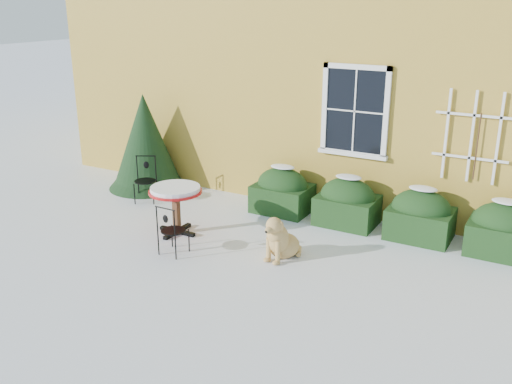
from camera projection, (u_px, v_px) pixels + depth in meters
The scene contains 8 objects.
ground at pixel (224, 266), 8.66m from camera, with size 80.00×80.00×0.00m, color white.
house at pixel (381, 27), 13.39m from camera, with size 12.40×8.40×6.40m.
hedge_row at pixel (383, 209), 9.86m from camera, with size 4.95×0.80×0.91m.
evergreen_shrub at pixel (146, 150), 12.05m from camera, with size 1.66×1.66×2.01m.
bistro_table at pixel (176, 195), 9.66m from camera, with size 0.91×0.91×0.85m.
patio_chair_near at pixel (172, 230), 8.96m from camera, with size 0.39×0.39×0.83m.
patio_chair_far at pixel (145, 179), 11.34m from camera, with size 0.54×0.53×0.90m.
dog at pixel (280, 241), 8.84m from camera, with size 0.54×0.82×0.75m.
Camera 1 is at (4.27, -6.58, 3.88)m, focal length 40.00 mm.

